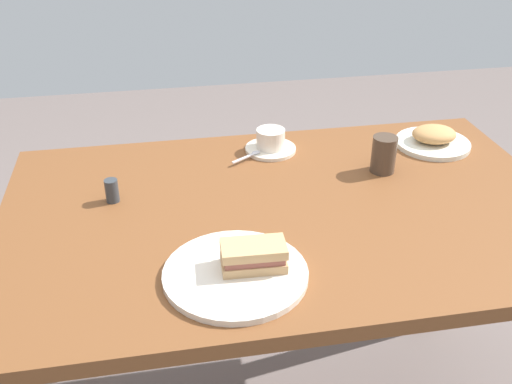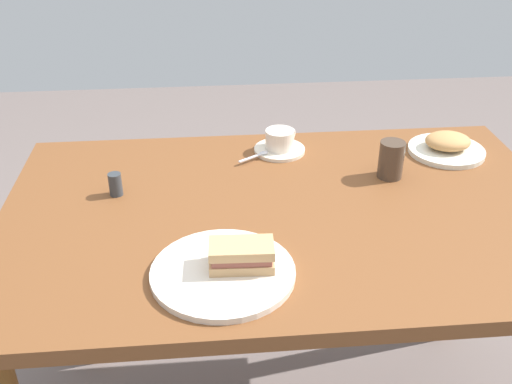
% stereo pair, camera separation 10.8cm
% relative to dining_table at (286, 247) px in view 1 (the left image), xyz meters
% --- Properties ---
extents(dining_table, '(1.34, 0.84, 0.78)m').
position_rel_dining_table_xyz_m(dining_table, '(0.00, 0.00, 0.00)').
color(dining_table, brown).
rests_on(dining_table, ground_plane).
extents(sandwich_plate, '(0.29, 0.29, 0.01)m').
position_rel_dining_table_xyz_m(sandwich_plate, '(-0.16, -0.24, 0.12)').
color(sandwich_plate, silver).
rests_on(sandwich_plate, dining_table).
extents(sandwich_front, '(0.13, 0.07, 0.05)m').
position_rel_dining_table_xyz_m(sandwich_front, '(-0.12, -0.23, 0.16)').
color(sandwich_front, tan).
rests_on(sandwich_front, sandwich_plate).
extents(coffee_saucer, '(0.14, 0.14, 0.01)m').
position_rel_dining_table_xyz_m(coffee_saucer, '(0.02, 0.30, 0.12)').
color(coffee_saucer, beige).
rests_on(coffee_saucer, dining_table).
extents(coffee_cup, '(0.09, 0.09, 0.05)m').
position_rel_dining_table_xyz_m(coffee_cup, '(0.02, 0.30, 0.16)').
color(coffee_cup, silver).
rests_on(coffee_cup, coffee_saucer).
extents(spoon, '(0.09, 0.06, 0.01)m').
position_rel_dining_table_xyz_m(spoon, '(-0.04, 0.26, 0.13)').
color(spoon, silver).
rests_on(spoon, coffee_saucer).
extents(side_plate, '(0.21, 0.21, 0.01)m').
position_rel_dining_table_xyz_m(side_plate, '(0.48, 0.25, 0.12)').
color(side_plate, silver).
rests_on(side_plate, dining_table).
extents(side_food_pile, '(0.13, 0.10, 0.04)m').
position_rel_dining_table_xyz_m(side_food_pile, '(0.48, 0.25, 0.15)').
color(side_food_pile, tan).
rests_on(side_food_pile, side_plate).
extents(salt_shaker, '(0.03, 0.03, 0.06)m').
position_rel_dining_table_xyz_m(salt_shaker, '(-0.41, 0.10, 0.15)').
color(salt_shaker, '#33383D').
rests_on(salt_shaker, dining_table).
extents(drinking_glass, '(0.06, 0.06, 0.10)m').
position_rel_dining_table_xyz_m(drinking_glass, '(0.29, 0.13, 0.17)').
color(drinking_glass, '#46362A').
rests_on(drinking_glass, dining_table).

